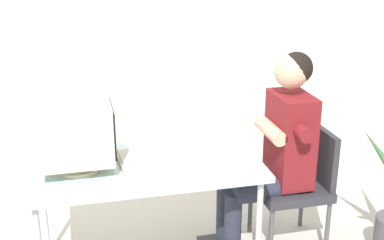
% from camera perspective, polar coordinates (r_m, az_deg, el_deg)
% --- Properties ---
extents(desk, '(1.36, 0.69, 0.72)m').
position_cam_1_polar(desk, '(3.07, -5.16, -5.73)').
color(desk, '#B7B7BC').
rests_on(desk, ground_plane).
extents(crt_monitor, '(0.41, 0.39, 0.40)m').
position_cam_1_polar(crt_monitor, '(2.96, -12.73, -1.27)').
color(crt_monitor, beige).
rests_on(crt_monitor, desk).
extents(keyboard, '(0.20, 0.45, 0.03)m').
position_cam_1_polar(keyboard, '(3.02, -6.23, -4.82)').
color(keyboard, beige).
rests_on(keyboard, desk).
extents(office_chair, '(0.45, 0.45, 0.82)m').
position_cam_1_polar(office_chair, '(3.47, 11.70, -6.47)').
color(office_chair, '#4C4C51').
rests_on(office_chair, ground_plane).
extents(person_seated, '(0.68, 0.55, 1.33)m').
position_cam_1_polar(person_seated, '(3.30, 9.19, -2.97)').
color(person_seated, maroon).
rests_on(person_seated, ground_plane).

